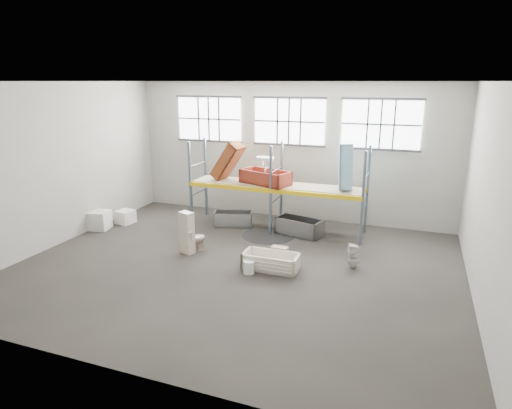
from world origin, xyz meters
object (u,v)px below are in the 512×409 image
at_px(blue_tub_upright, 346,166).
at_px(bathtub_beige, 271,261).
at_px(toilet_white, 354,256).
at_px(toilet_beige, 194,239).
at_px(steel_tub_right, 299,227).
at_px(cistern_tall, 187,233).
at_px(steel_tub_left, 233,219).
at_px(bucket, 249,267).
at_px(rust_tub_flat, 265,177).
at_px(carton_near, 98,220).

bearing_deg(blue_tub_upright, bathtub_beige, -112.64).
bearing_deg(toilet_white, toilet_beige, -102.06).
height_order(steel_tub_right, blue_tub_upright, blue_tub_upright).
distance_m(toilet_beige, cistern_tall, 0.37).
bearing_deg(steel_tub_right, blue_tub_upright, 12.95).
relative_size(toilet_beige, steel_tub_left, 0.55).
xyz_separation_m(steel_tub_right, blue_tub_upright, (1.38, 0.32, 2.11)).
distance_m(bathtub_beige, steel_tub_right, 3.00).
height_order(bathtub_beige, toilet_beige, toilet_beige).
bearing_deg(bucket, cistern_tall, 162.40).
distance_m(steel_tub_right, rust_tub_flat, 2.04).
xyz_separation_m(cistern_tall, steel_tub_left, (0.26, 2.89, -0.39)).
xyz_separation_m(cistern_tall, carton_near, (-4.02, 0.90, -0.32)).
height_order(bathtub_beige, steel_tub_left, steel_tub_left).
bearing_deg(blue_tub_upright, toilet_white, -73.30).
relative_size(steel_tub_right, rust_tub_flat, 0.89).
bearing_deg(toilet_white, blue_tub_upright, 179.74).
bearing_deg(rust_tub_flat, toilet_beige, -114.75).
bearing_deg(rust_tub_flat, steel_tub_left, -172.74).
bearing_deg(toilet_white, steel_tub_right, -152.12).
bearing_deg(steel_tub_left, toilet_white, -26.25).
relative_size(cistern_tall, rust_tub_flat, 0.74).
relative_size(bathtub_beige, bucket, 4.33).
xyz_separation_m(bathtub_beige, toilet_white, (2.12, 0.87, 0.12)).
distance_m(cistern_tall, steel_tub_left, 2.93).
relative_size(steel_tub_left, bucket, 3.84).
relative_size(rust_tub_flat, bucket, 4.88).
relative_size(toilet_beige, bucket, 2.11).
bearing_deg(bucket, carton_near, 165.55).
bearing_deg(toilet_beige, steel_tub_right, -110.95).
bearing_deg(rust_tub_flat, steel_tub_right, -12.01).
bearing_deg(bathtub_beige, toilet_beige, 169.57).
relative_size(toilet_beige, blue_tub_upright, 0.51).
xyz_separation_m(toilet_white, steel_tub_right, (-2.12, 2.13, -0.07)).
distance_m(cistern_tall, rust_tub_flat, 3.56).
bearing_deg(steel_tub_right, cistern_tall, -134.75).
distance_m(steel_tub_left, bucket, 4.13).
relative_size(steel_tub_right, blue_tub_upright, 1.05).
bearing_deg(bathtub_beige, steel_tub_left, 127.90).
height_order(cistern_tall, rust_tub_flat, rust_tub_flat).
relative_size(steel_tub_left, carton_near, 1.82).
bearing_deg(toilet_beige, rust_tub_flat, -89.83).
bearing_deg(rust_tub_flat, carton_near, -158.56).
xyz_separation_m(toilet_beige, steel_tub_left, (0.14, 2.67, -0.12)).
xyz_separation_m(toilet_beige, blue_tub_upright, (4.00, 2.85, 2.02)).
xyz_separation_m(steel_tub_left, blue_tub_upright, (3.86, 0.19, 2.14)).
bearing_deg(toilet_beige, steel_tub_left, -68.16).
relative_size(bucket, carton_near, 0.47).
bearing_deg(blue_tub_upright, carton_near, -165.04).
relative_size(toilet_white, steel_tub_right, 0.45).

